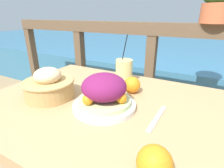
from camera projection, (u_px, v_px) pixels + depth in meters
The scene contains 9 objects.
patio_table at pixel (100, 124), 0.78m from camera, with size 0.97×0.76×0.77m.
railing_fence at pixel (150, 67), 1.36m from camera, with size 2.80×0.08×1.06m.
sea_backdrop at pixel (185, 58), 3.56m from camera, with size 12.00×4.00×0.55m.
salad_plate at pixel (104, 94), 0.66m from camera, with size 0.24×0.24×0.14m.
drink_glass at pixel (124, 71), 0.92m from camera, with size 0.09×0.09×0.25m.
bread_basket at pixel (49, 85), 0.75m from camera, with size 0.22×0.22×0.13m.
knife at pixel (157, 118), 0.61m from camera, with size 0.02×0.18×0.00m.
orange_near_basket at pixel (154, 163), 0.38m from camera, with size 0.08×0.08×0.08m.
orange_near_glass at pixel (132, 85), 0.80m from camera, with size 0.08×0.08×0.08m.
Camera 1 is at (0.36, -0.55, 1.11)m, focal length 28.00 mm.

